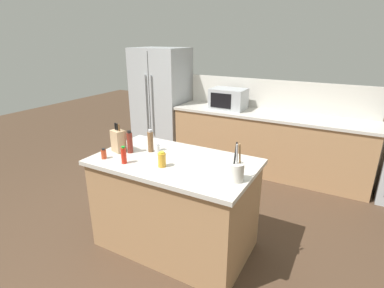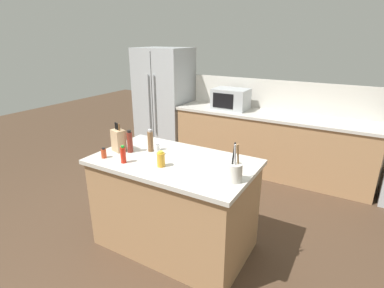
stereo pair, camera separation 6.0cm
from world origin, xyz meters
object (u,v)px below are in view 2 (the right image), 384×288
at_px(refrigerator, 165,101).
at_px(hot_sauce_bottle, 123,155).
at_px(microwave, 231,99).
at_px(spice_jar_paprika, 104,153).
at_px(salt_shaker, 157,150).
at_px(knife_block, 119,140).
at_px(utensil_crock, 235,172).
at_px(pepper_grinder, 150,141).
at_px(vinegar_bottle, 130,142).
at_px(honey_jar, 161,159).

height_order(refrigerator, hot_sauce_bottle, refrigerator).
distance_m(microwave, spice_jar_paprika, 2.50).
bearing_deg(salt_shaker, hot_sauce_bottle, -116.34).
height_order(microwave, hot_sauce_bottle, microwave).
xyz_separation_m(refrigerator, knife_block, (1.08, -2.32, 0.13)).
height_order(utensil_crock, salt_shaker, utensil_crock).
distance_m(refrigerator, salt_shaker, 2.67).
distance_m(knife_block, spice_jar_paprika, 0.22).
bearing_deg(pepper_grinder, spice_jar_paprika, -127.32).
xyz_separation_m(refrigerator, salt_shaker, (1.48, -2.22, 0.07)).
relative_size(knife_block, utensil_crock, 0.91).
bearing_deg(knife_block, pepper_grinder, 43.91).
xyz_separation_m(refrigerator, utensil_crock, (2.34, -2.37, 0.10)).
height_order(knife_block, utensil_crock, utensil_crock).
xyz_separation_m(knife_block, pepper_grinder, (0.28, 0.15, -0.01)).
bearing_deg(hot_sauce_bottle, vinegar_bottle, 117.90).
distance_m(microwave, vinegar_bottle, 2.24).
xyz_separation_m(refrigerator, vinegar_bottle, (1.20, -2.29, 0.12)).
xyz_separation_m(knife_block, utensil_crock, (1.27, -0.05, -0.03)).
xyz_separation_m(utensil_crock, hot_sauce_bottle, (-1.02, -0.16, -0.00)).
distance_m(hot_sauce_bottle, pepper_grinder, 0.36).
distance_m(spice_jar_paprika, pepper_grinder, 0.46).
distance_m(microwave, pepper_grinder, 2.12).
bearing_deg(hot_sauce_bottle, refrigerator, 117.61).
bearing_deg(knife_block, vinegar_bottle, 29.36).
bearing_deg(spice_jar_paprika, hot_sauce_bottle, 1.35).
relative_size(spice_jar_paprika, pepper_grinder, 0.44).
bearing_deg(vinegar_bottle, refrigerator, 117.58).
bearing_deg(hot_sauce_bottle, spice_jar_paprika, -178.65).
xyz_separation_m(microwave, spice_jar_paprika, (-0.23, -2.48, -0.11)).
bearing_deg(utensil_crock, pepper_grinder, 168.72).
distance_m(spice_jar_paprika, hot_sauce_bottle, 0.24).
distance_m(utensil_crock, hot_sauce_bottle, 1.03).
distance_m(knife_block, salt_shaker, 0.42).
bearing_deg(microwave, honey_jar, -81.51).
xyz_separation_m(vinegar_bottle, pepper_grinder, (0.16, 0.12, 0.00)).
bearing_deg(refrigerator, honey_jar, -55.47).
relative_size(microwave, utensil_crock, 1.69).
bearing_deg(pepper_grinder, salt_shaker, -23.55).
bearing_deg(refrigerator, salt_shaker, -56.41).
height_order(knife_block, spice_jar_paprika, knife_block).
bearing_deg(honey_jar, salt_shaker, 133.51).
height_order(vinegar_bottle, honey_jar, vinegar_bottle).
xyz_separation_m(knife_block, salt_shaker, (0.40, 0.10, -0.06)).
distance_m(microwave, honey_jar, 2.40).
bearing_deg(spice_jar_paprika, refrigerator, 113.09).
distance_m(spice_jar_paprika, vinegar_bottle, 0.28).
height_order(refrigerator, microwave, refrigerator).
relative_size(microwave, spice_jar_paprika, 5.36).
xyz_separation_m(refrigerator, honey_jar, (1.67, -2.42, 0.08)).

